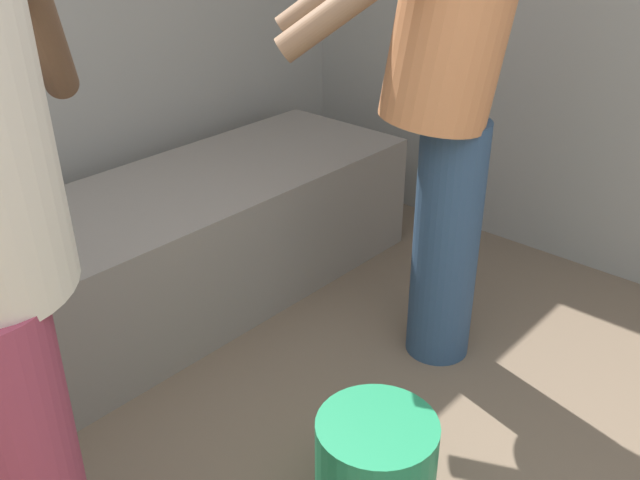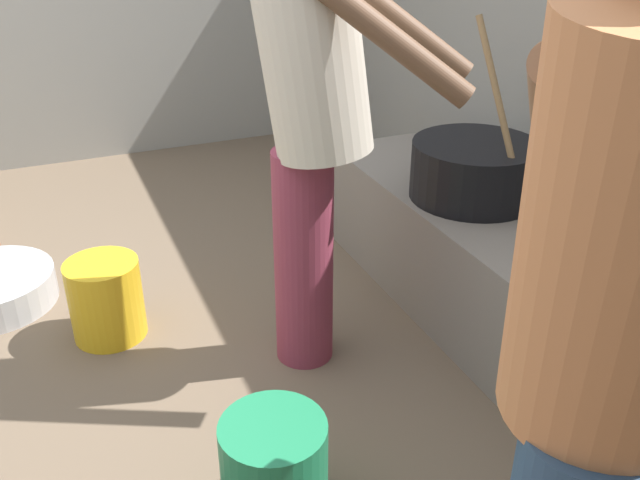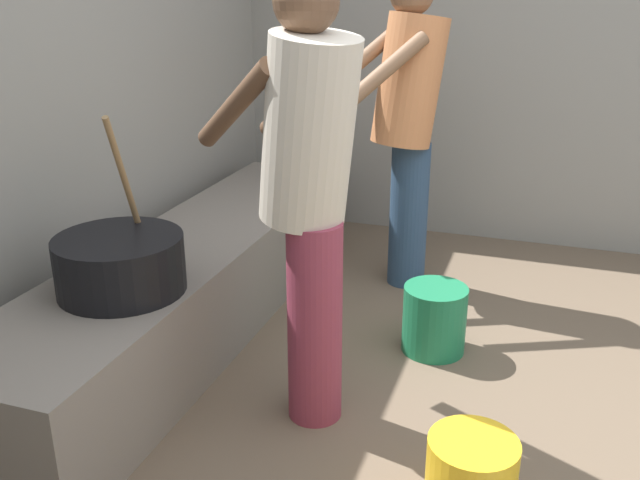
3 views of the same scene
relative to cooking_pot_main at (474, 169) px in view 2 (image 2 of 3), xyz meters
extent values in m
plane|color=brown|center=(0.00, -1.67, -0.56)|extent=(9.47, 9.47, 0.00)
cube|color=gray|center=(0.00, 0.55, 0.39)|extent=(4.93, 0.20, 1.90)
cube|color=slate|center=(0.61, 0.03, -0.33)|extent=(2.70, 0.60, 0.45)
cylinder|color=black|center=(0.00, 0.00, 0.00)|extent=(0.48, 0.48, 0.21)
cylinder|color=#937047|center=(0.08, 0.00, 0.30)|extent=(0.25, 0.08, 0.51)
cylinder|color=#8C3347|center=(0.10, -0.73, -0.17)|extent=(0.20, 0.20, 0.77)
cylinder|color=beige|center=(0.12, -0.71, 0.52)|extent=(0.46, 0.49, 0.66)
cylinder|color=brown|center=(0.36, -0.58, 0.59)|extent=(0.32, 0.43, 0.36)
cylinder|color=brown|center=(0.14, -0.44, 0.59)|extent=(0.32, 0.43, 0.36)
cylinder|color=#D17F4C|center=(1.40, -0.77, 0.52)|extent=(0.48, 0.48, 0.66)
cylinder|color=brown|center=(1.14, -0.70, 0.59)|extent=(0.38, 0.38, 0.36)
cylinder|color=#1E7A4C|center=(0.73, -1.07, -0.41)|extent=(0.28, 0.28, 0.30)
cylinder|color=gold|center=(-0.29, -1.36, -0.41)|extent=(0.27, 0.27, 0.30)
camera|label=1|loc=(-0.25, -1.77, 0.83)|focal=39.97mm
camera|label=2|loc=(1.98, -1.47, 0.94)|focal=38.47mm
camera|label=3|loc=(-2.00, -1.47, 0.99)|focal=38.80mm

